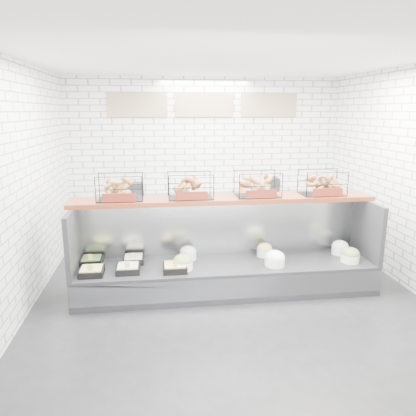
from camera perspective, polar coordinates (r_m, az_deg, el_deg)
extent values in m
plane|color=black|center=(5.43, 3.10, -12.73)|extent=(5.50, 5.50, 0.00)
cube|color=white|center=(7.64, -0.50, 6.76)|extent=(5.00, 0.02, 3.00)
cube|color=white|center=(5.12, -25.37, 2.10)|extent=(0.02, 5.50, 3.00)
cube|color=white|center=(4.91, 3.57, 20.54)|extent=(5.00, 5.50, 0.02)
cube|color=tan|center=(7.51, -9.90, 14.09)|extent=(1.05, 0.03, 0.42)
cube|color=tan|center=(7.56, -0.49, 14.28)|extent=(1.05, 0.03, 0.42)
cube|color=tan|center=(7.80, 8.58, 14.11)|extent=(1.05, 0.03, 0.42)
cube|color=black|center=(5.61, 2.57, -9.56)|extent=(4.00, 0.90, 0.40)
cube|color=#93969B|center=(5.21, 3.40, -11.21)|extent=(4.00, 0.03, 0.28)
cube|color=#93969B|center=(5.79, 1.93, -2.51)|extent=(4.00, 0.08, 0.80)
cube|color=black|center=(5.43, -18.35, -4.30)|extent=(0.06, 0.90, 0.80)
cube|color=black|center=(6.06, 21.34, -2.74)|extent=(0.06, 0.90, 0.80)
cube|color=black|center=(5.32, -16.05, -8.62)|extent=(0.30, 0.30, 0.08)
cube|color=#DFDE72|center=(5.31, -16.07, -8.27)|extent=(0.25, 0.25, 0.04)
cube|color=#D1CD49|center=(5.20, -16.28, -8.12)|extent=(0.06, 0.01, 0.08)
cube|color=black|center=(5.69, -16.02, -7.17)|extent=(0.28, 0.28, 0.08)
cube|color=#618544|center=(5.68, -16.04, -6.84)|extent=(0.24, 0.24, 0.04)
cube|color=#D1CD49|center=(5.57, -16.22, -6.66)|extent=(0.06, 0.01, 0.08)
cube|color=black|center=(5.31, -11.18, -8.41)|extent=(0.30, 0.30, 0.08)
cube|color=silver|center=(5.29, -11.20, -8.05)|extent=(0.25, 0.25, 0.04)
cube|color=#D1CD49|center=(5.18, -11.30, -7.91)|extent=(0.06, 0.01, 0.08)
cube|color=black|center=(5.61, -10.41, -7.16)|extent=(0.27, 0.27, 0.08)
cube|color=white|center=(5.59, -10.43, -6.83)|extent=(0.23, 0.23, 0.04)
cube|color=#D1CD49|center=(5.49, -10.50, -6.63)|extent=(0.06, 0.01, 0.08)
cube|color=black|center=(5.26, -4.69, -8.39)|extent=(0.31, 0.31, 0.08)
cube|color=#E9C577|center=(5.25, -4.70, -8.03)|extent=(0.26, 0.26, 0.04)
cube|color=#D1CD49|center=(5.13, -4.65, -7.90)|extent=(0.06, 0.01, 0.08)
cylinder|color=white|center=(5.30, -3.53, -8.02)|extent=(0.26, 0.26, 0.11)
ellipsoid|color=#7A944B|center=(5.28, -3.54, -7.42)|extent=(0.25, 0.25, 0.18)
cylinder|color=white|center=(5.63, -2.79, -6.68)|extent=(0.23, 0.23, 0.11)
ellipsoid|color=silver|center=(5.61, -2.80, -6.10)|extent=(0.22, 0.22, 0.16)
cylinder|color=white|center=(5.48, 9.35, -7.44)|extent=(0.27, 0.27, 0.11)
ellipsoid|color=white|center=(5.46, 9.37, -6.85)|extent=(0.26, 0.26, 0.18)
cylinder|color=white|center=(5.81, 7.94, -6.18)|extent=(0.22, 0.22, 0.11)
ellipsoid|color=#EACF78|center=(5.79, 7.96, -5.62)|extent=(0.21, 0.21, 0.15)
cylinder|color=white|center=(5.86, 19.33, -6.64)|extent=(0.25, 0.25, 0.11)
ellipsoid|color=#628544|center=(5.84, 19.37, -6.08)|extent=(0.25, 0.25, 0.17)
cylinder|color=white|center=(6.14, 18.05, -5.64)|extent=(0.24, 0.24, 0.11)
ellipsoid|color=white|center=(6.12, 18.09, -5.11)|extent=(0.23, 0.23, 0.16)
cube|color=#522011|center=(5.51, 2.29, 1.25)|extent=(4.10, 0.50, 0.06)
cube|color=black|center=(5.41, -12.27, 2.90)|extent=(0.60, 0.38, 0.34)
cube|color=#611C11|center=(5.23, -12.40, 1.42)|extent=(0.42, 0.02, 0.11)
cube|color=black|center=(5.41, -2.51, 3.19)|extent=(0.60, 0.38, 0.34)
cube|color=#611C11|center=(5.23, -2.31, 1.72)|extent=(0.42, 0.02, 0.11)
cube|color=black|center=(5.56, 6.99, 3.39)|extent=(0.60, 0.38, 0.34)
cube|color=#611C11|center=(5.39, 7.49, 1.96)|extent=(0.42, 0.02, 0.11)
cube|color=black|center=(5.86, 15.77, 3.49)|extent=(0.60, 0.38, 0.34)
cube|color=#611C11|center=(5.69, 16.49, 2.14)|extent=(0.42, 0.02, 0.11)
cube|color=#93969B|center=(7.53, -0.19, -1.49)|extent=(4.00, 0.60, 0.90)
cube|color=black|center=(7.41, -10.65, 2.55)|extent=(0.40, 0.30, 0.24)
cube|color=silver|center=(7.33, -3.29, 2.41)|extent=(0.35, 0.28, 0.18)
cylinder|color=#C66031|center=(7.54, 4.82, 2.85)|extent=(0.09, 0.09, 0.22)
cube|color=black|center=(7.59, 8.67, 3.12)|extent=(0.30, 0.30, 0.30)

